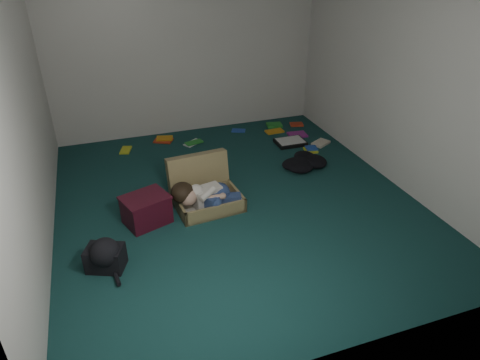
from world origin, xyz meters
TOP-DOWN VIEW (x-y plane):
  - floor at (0.00, 0.00)m, footprint 4.50×4.50m
  - wall_back at (0.00, 2.25)m, footprint 4.50×0.00m
  - wall_front at (0.00, -2.25)m, footprint 4.50×0.00m
  - wall_left at (-2.00, 0.00)m, footprint 0.00×4.50m
  - wall_right at (2.00, 0.00)m, footprint 0.00×4.50m
  - suitcase at (-0.35, 0.09)m, footprint 0.77×0.76m
  - person at (-0.39, -0.10)m, footprint 0.79×0.37m
  - maroon_bin at (-1.04, -0.11)m, footprint 0.56×0.50m
  - backpack at (-1.51, -0.73)m, footprint 0.51×0.47m
  - clothing_pile at (1.18, 0.53)m, footprint 0.49×0.41m
  - paper_tray at (1.27, 1.23)m, footprint 0.43×0.33m
  - book_scatter at (0.79, 1.64)m, footprint 3.01×1.32m

SIDE VIEW (x-z plane):
  - floor at x=0.00m, z-range 0.00..0.00m
  - book_scatter at x=0.79m, z-range 0.00..0.02m
  - paper_tray at x=1.27m, z-range 0.00..0.06m
  - clothing_pile at x=1.18m, z-range 0.00..0.14m
  - backpack at x=-1.51m, z-range 0.00..0.25m
  - suitcase at x=-0.35m, z-range -0.11..0.42m
  - maroon_bin at x=-1.04m, z-range 0.00..0.32m
  - person at x=-0.39m, z-range 0.04..0.36m
  - wall_back at x=0.00m, z-range -0.95..3.55m
  - wall_front at x=0.00m, z-range -0.95..3.55m
  - wall_left at x=-2.00m, z-range -0.95..3.55m
  - wall_right at x=2.00m, z-range -0.95..3.55m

